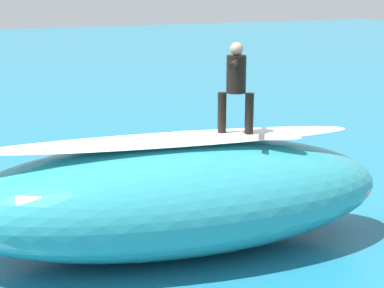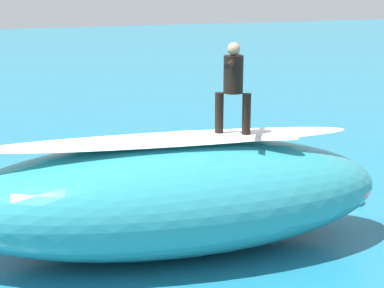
# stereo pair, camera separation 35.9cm
# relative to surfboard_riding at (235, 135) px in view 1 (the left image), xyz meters

# --- Properties ---
(ground_plane) EXTENTS (120.00, 120.00, 0.00)m
(ground_plane) POSITION_rel_surfboard_riding_xyz_m (0.59, -1.80, -1.89)
(ground_plane) COLOR teal
(wave_crest) EXTENTS (7.69, 4.19, 1.86)m
(wave_crest) POSITION_rel_surfboard_riding_xyz_m (1.03, -0.20, -0.97)
(wave_crest) COLOR teal
(wave_crest) RESTS_ON ground_plane
(wave_foam_lip) EXTENTS (6.26, 2.17, 0.08)m
(wave_foam_lip) POSITION_rel_surfboard_riding_xyz_m (1.03, -0.20, 0.00)
(wave_foam_lip) COLOR white
(wave_foam_lip) RESTS_ON wave_crest
(surfboard_riding) EXTENTS (2.09, 1.75, 0.08)m
(surfboard_riding) POSITION_rel_surfboard_riding_xyz_m (0.00, 0.00, 0.00)
(surfboard_riding) COLOR silver
(surfboard_riding) RESTS_ON wave_crest
(surfer_riding) EXTENTS (0.92, 1.19, 1.50)m
(surfer_riding) POSITION_rel_surfboard_riding_xyz_m (0.00, -0.00, 0.91)
(surfer_riding) COLOR black
(surfer_riding) RESTS_ON surfboard_riding
(surfboard_paddling) EXTENTS (0.66, 2.09, 0.07)m
(surfboard_paddling) POSITION_rel_surfboard_riding_xyz_m (-0.10, -3.33, -1.86)
(surfboard_paddling) COLOR silver
(surfboard_paddling) RESTS_ON ground_plane
(surfer_paddling) EXTENTS (0.39, 1.67, 0.30)m
(surfer_paddling) POSITION_rel_surfboard_riding_xyz_m (-0.09, -3.46, -1.69)
(surfer_paddling) COLOR black
(surfer_paddling) RESTS_ON surfboard_paddling
(foam_patch_near) EXTENTS (0.99, 0.92, 0.09)m
(foam_patch_near) POSITION_rel_surfboard_riding_xyz_m (-0.95, -0.90, -1.85)
(foam_patch_near) COLOR white
(foam_patch_near) RESTS_ON ground_plane
(foam_patch_mid) EXTENTS (0.68, 0.73, 0.18)m
(foam_patch_mid) POSITION_rel_surfboard_riding_xyz_m (-3.24, -0.72, -1.81)
(foam_patch_mid) COLOR white
(foam_patch_mid) RESTS_ON ground_plane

